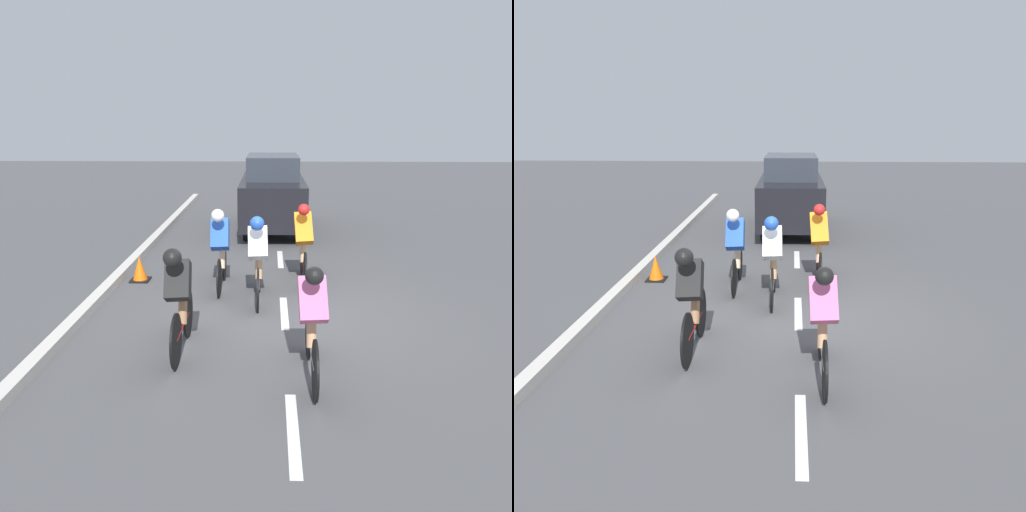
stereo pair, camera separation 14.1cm
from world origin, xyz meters
TOP-DOWN VIEW (x-y plane):
  - ground_plane at (0.00, 0.00)m, footprint 60.00×60.00m
  - lane_stripe_near at (0.00, 3.13)m, footprint 0.12×1.40m
  - lane_stripe_mid at (0.00, -0.07)m, footprint 0.12×1.40m
  - lane_stripe_far at (0.00, -3.27)m, footprint 0.12×1.40m
  - curb at (3.20, -0.07)m, footprint 0.20×24.58m
  - cyclist_orange at (-0.39, -1.62)m, footprint 0.36×1.73m
  - cyclist_white at (0.44, -0.56)m, footprint 0.34×1.69m
  - cyclist_pink at (-0.26, 2.06)m, footprint 0.34×1.73m
  - cyclist_blue at (1.13, -1.22)m, footprint 0.34×1.69m
  - cyclist_black at (1.42, 1.41)m, footprint 0.35×1.66m
  - support_car at (0.17, -6.40)m, footprint 1.70×4.12m
  - traffic_cone at (2.75, -1.66)m, footprint 0.36×0.36m

SIDE VIEW (x-z plane):
  - ground_plane at x=0.00m, z-range 0.00..0.00m
  - lane_stripe_near at x=0.00m, z-range 0.00..0.01m
  - lane_stripe_mid at x=0.00m, z-range 0.00..0.01m
  - lane_stripe_far at x=0.00m, z-range 0.00..0.01m
  - curb at x=3.20m, z-range 0.00..0.14m
  - traffic_cone at x=2.75m, z-range -0.01..0.48m
  - cyclist_pink at x=-0.26m, z-range 0.02..1.51m
  - cyclist_black at x=1.42m, z-range 0.04..1.55m
  - cyclist_white at x=0.44m, z-range 0.04..1.57m
  - cyclist_blue at x=1.13m, z-range 0.04..1.57m
  - cyclist_orange at x=-0.39m, z-range 0.02..1.59m
  - support_car at x=0.17m, z-range 0.01..2.07m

